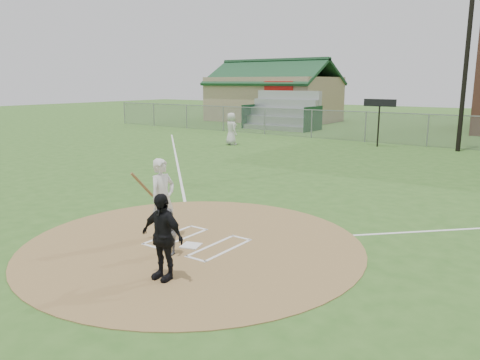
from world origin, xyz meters
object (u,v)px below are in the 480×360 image
Objects in this scene: umpire at (162,237)px; batter_at_plate at (163,199)px; home_plate at (191,246)px; catcher at (169,232)px; ondeck_player at (231,129)px.

umpire is 2.61m from batter_at_plate.
umpire reaches higher than home_plate.
catcher is at bearing 127.32° from umpire.
batter_at_plate reaches higher than ondeck_player.
umpire is at bearing -45.51° from batter_at_plate.
batter_at_plate is (-0.96, 0.80, 0.49)m from catcher.
home_plate is at bearing 151.05° from ondeck_player.
catcher is at bearing -39.75° from batter_at_plate.
batter_at_plate is at bearing 174.57° from home_plate.
home_plate is 1.44m from batter_at_plate.
home_plate is 0.41× the size of catcher.
catcher is 0.53× the size of ondeck_player.
umpire is (0.86, -1.06, 0.35)m from catcher.
batter_at_plate is at bearing 148.57° from ondeck_player.
batter_at_plate is (-1.02, 0.10, 1.02)m from home_plate.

